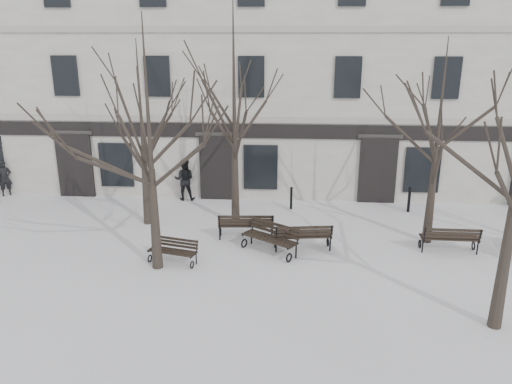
# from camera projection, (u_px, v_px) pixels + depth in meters

# --- Properties ---
(ground) EXTENTS (100.00, 100.00, 0.00)m
(ground) POSITION_uv_depth(u_px,v_px,m) (299.00, 284.00, 14.76)
(ground) COLOR white
(ground) RESTS_ON ground
(building) EXTENTS (40.40, 10.20, 11.40)m
(building) POSITION_uv_depth(u_px,v_px,m) (298.00, 67.00, 25.46)
(building) COLOR beige
(building) RESTS_ON ground
(tree_1) EXTENTS (5.37, 5.37, 7.68)m
(tree_1) POSITION_uv_depth(u_px,v_px,m) (148.00, 117.00, 14.42)
(tree_1) COLOR black
(tree_1) RESTS_ON ground
(tree_4) EXTENTS (4.88, 4.88, 6.97)m
(tree_4) POSITION_uv_depth(u_px,v_px,m) (141.00, 112.00, 18.30)
(tree_4) COLOR black
(tree_4) RESTS_ON ground
(tree_5) EXTENTS (5.91, 5.91, 8.45)m
(tree_5) POSITION_uv_depth(u_px,v_px,m) (234.00, 87.00, 17.93)
(tree_5) COLOR black
(tree_5) RESTS_ON ground
(tree_6) EXTENTS (4.92, 4.92, 7.03)m
(tree_6) POSITION_uv_depth(u_px,v_px,m) (440.00, 119.00, 16.54)
(tree_6) COLOR black
(tree_6) RESTS_ON ground
(bench_0) EXTENTS (1.67, 0.96, 0.80)m
(bench_0) POSITION_uv_depth(u_px,v_px,m) (173.00, 250.00, 16.06)
(bench_0) COLOR black
(bench_0) RESTS_ON ground
(bench_1) EXTENTS (2.03, 0.96, 0.99)m
(bench_1) POSITION_uv_depth(u_px,v_px,m) (303.00, 236.00, 16.97)
(bench_1) COLOR black
(bench_1) RESTS_ON ground
(bench_2) EXTENTS (1.92, 0.73, 0.96)m
(bench_2) POSITION_uv_depth(u_px,v_px,m) (450.00, 238.00, 16.82)
(bench_2) COLOR black
(bench_2) RESTS_ON ground
(bench_3) EXTENTS (2.03, 1.71, 1.01)m
(bench_3) POSITION_uv_depth(u_px,v_px,m) (271.00, 237.00, 16.81)
(bench_3) COLOR black
(bench_3) RESTS_ON ground
(bench_4) EXTENTS (2.03, 0.86, 1.00)m
(bench_4) POSITION_uv_depth(u_px,v_px,m) (246.00, 225.00, 17.93)
(bench_4) COLOR black
(bench_4) RESTS_ON ground
(bollard_a) EXTENTS (0.13, 0.13, 0.98)m
(bollard_a) POSITION_uv_depth(u_px,v_px,m) (291.00, 197.00, 21.05)
(bollard_a) COLOR black
(bollard_a) RESTS_ON ground
(bollard_b) EXTENTS (0.14, 0.14, 1.10)m
(bollard_b) POSITION_uv_depth(u_px,v_px,m) (409.00, 198.00, 20.68)
(bollard_b) COLOR black
(bollard_b) RESTS_ON ground
(pedestrian_a) EXTENTS (0.72, 0.66, 1.64)m
(pedestrian_a) POSITION_uv_depth(u_px,v_px,m) (7.00, 195.00, 23.02)
(pedestrian_a) COLOR black
(pedestrian_a) RESTS_ON ground
(pedestrian_b) EXTENTS (0.94, 0.75, 1.86)m
(pedestrian_b) POSITION_uv_depth(u_px,v_px,m) (185.00, 199.00, 22.45)
(pedestrian_b) COLOR black
(pedestrian_b) RESTS_ON ground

